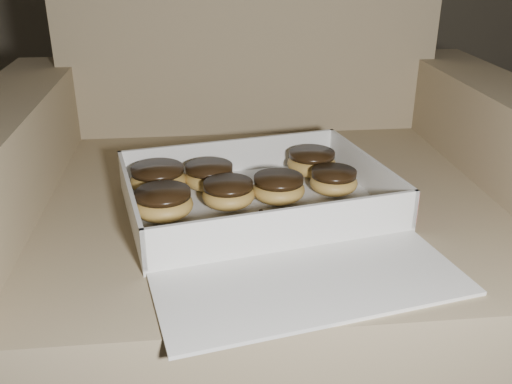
% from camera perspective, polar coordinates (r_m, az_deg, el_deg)
% --- Properties ---
extents(armchair, '(0.97, 0.82, 1.01)m').
position_cam_1_polar(armchair, '(1.07, 0.73, -4.87)').
color(armchair, '#867355').
rests_on(armchair, floor).
extents(bakery_box, '(0.46, 0.52, 0.07)m').
position_cam_1_polar(bakery_box, '(0.84, 1.04, -1.97)').
color(bakery_box, silver).
rests_on(bakery_box, armchair).
extents(donut_a, '(0.08, 0.08, 0.04)m').
position_cam_1_polar(donut_a, '(0.92, 7.77, 1.10)').
color(donut_a, '#BB9041').
rests_on(donut_a, bakery_box).
extents(donut_b, '(0.08, 0.08, 0.04)m').
position_cam_1_polar(donut_b, '(0.98, 5.58, 2.99)').
color(donut_b, '#BB9041').
rests_on(donut_b, bakery_box).
extents(donut_c, '(0.08, 0.08, 0.04)m').
position_cam_1_polar(donut_c, '(0.93, -4.68, 1.62)').
color(donut_c, '#BB9041').
rests_on(donut_c, bakery_box).
extents(donut_d, '(0.08, 0.08, 0.04)m').
position_cam_1_polar(donut_d, '(0.86, -2.78, -0.14)').
color(donut_d, '#BB9041').
rests_on(donut_d, bakery_box).
extents(donut_e, '(0.09, 0.09, 0.04)m').
position_cam_1_polar(donut_e, '(0.84, -9.24, -1.11)').
color(donut_e, '#BB9041').
rests_on(donut_e, bakery_box).
extents(donut_f, '(0.09, 0.09, 0.04)m').
position_cam_1_polar(donut_f, '(0.92, -9.77, 1.30)').
color(donut_f, '#BB9041').
rests_on(donut_f, bakery_box).
extents(donut_g, '(0.08, 0.08, 0.04)m').
position_cam_1_polar(donut_g, '(0.88, 2.26, 0.41)').
color(donut_g, '#BB9041').
rests_on(donut_g, bakery_box).
extents(crumb_a, '(0.01, 0.01, 0.00)m').
position_cam_1_polar(crumb_a, '(0.85, 0.49, -1.87)').
color(crumb_a, black).
rests_on(crumb_a, bakery_box).
extents(crumb_b, '(0.01, 0.01, 0.00)m').
position_cam_1_polar(crumb_b, '(0.78, -9.70, -5.06)').
color(crumb_b, black).
rests_on(crumb_b, bakery_box).
extents(crumb_c, '(0.01, 0.01, 0.00)m').
position_cam_1_polar(crumb_c, '(0.83, 6.91, -3.02)').
color(crumb_c, black).
rests_on(crumb_c, bakery_box).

